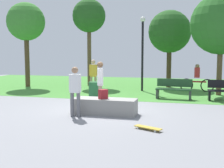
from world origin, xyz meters
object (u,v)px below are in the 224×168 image
object	(u,v)px
backpack_on_ledge	(103,94)
trash_bin	(95,91)
skater_watching	(100,81)
park_bench_near_path	(174,88)
pedestrian_with_backpack	(93,73)
skateboard_by_ledge	(148,128)
tree_broad_elm	(89,17)
tree_leaning_ash	(26,22)
skater_performing_trick	(75,88)
lamp_post	(143,46)
tree_slender_maple	(170,32)
cyclist_on_bicycle	(197,80)
tree_tall_oak	(221,24)
concrete_ledge	(104,106)

from	to	relation	value
backpack_on_ledge	trash_bin	size ratio (longest dim) A/B	0.38
skater_watching	park_bench_near_path	xyz separation A→B (m)	(2.65, 2.88, -0.56)
pedestrian_with_backpack	skateboard_by_ledge	bearing A→B (deg)	-60.79
tree_broad_elm	skateboard_by_ledge	bearing A→B (deg)	-62.71
park_bench_near_path	tree_leaning_ash	xyz separation A→B (m)	(-9.05, 2.66, 3.46)
backpack_on_ledge	skater_performing_trick	bearing A→B (deg)	164.87
park_bench_near_path	tree_leaning_ash	bearing A→B (deg)	163.64
lamp_post	pedestrian_with_backpack	size ratio (longest dim) A/B	2.32
park_bench_near_path	tree_slender_maple	bearing A→B (deg)	96.49
lamp_post	skater_watching	bearing A→B (deg)	-98.83
cyclist_on_bicycle	backpack_on_ledge	bearing A→B (deg)	-115.06
backpack_on_ledge	tree_tall_oak	world-z (taller)	tree_tall_oak
lamp_post	backpack_on_ledge	bearing A→B (deg)	-93.22
concrete_ledge	cyclist_on_bicycle	bearing A→B (deg)	64.91
tree_slender_maple	lamp_post	world-z (taller)	tree_slender_maple
tree_slender_maple	lamp_post	size ratio (longest dim) A/B	1.15
skateboard_by_ledge	tree_broad_elm	distance (m)	11.82
concrete_ledge	park_bench_near_path	xyz separation A→B (m)	(2.17, 3.98, 0.21)
concrete_ledge	skater_performing_trick	size ratio (longest dim) A/B	1.34
park_bench_near_path	trash_bin	world-z (taller)	park_bench_near_path
skater_watching	pedestrian_with_backpack	world-z (taller)	skater_watching
tree_leaning_ash	tree_broad_elm	size ratio (longest dim) A/B	0.95
skater_performing_trick	tree_leaning_ash	distance (m)	9.92
backpack_on_ledge	park_bench_near_path	world-z (taller)	park_bench_near_path
tree_slender_maple	cyclist_on_bicycle	size ratio (longest dim) A/B	2.56
skater_watching	park_bench_near_path	bearing A→B (deg)	47.37
tree_broad_elm	cyclist_on_bicycle	world-z (taller)	tree_broad_elm
pedestrian_with_backpack	cyclist_on_bicycle	world-z (taller)	pedestrian_with_backpack
skater_performing_trick	tree_tall_oak	bearing A→B (deg)	51.50
backpack_on_ledge	trash_bin	bearing A→B (deg)	62.66
backpack_on_ledge	tree_broad_elm	bearing A→B (deg)	61.52
skateboard_by_ledge	tree_slender_maple	bearing A→B (deg)	90.44
pedestrian_with_backpack	skater_performing_trick	bearing A→B (deg)	-77.57
tree_leaning_ash	lamp_post	size ratio (longest dim) A/B	1.27
concrete_ledge	park_bench_near_path	distance (m)	4.54
tree_tall_oak	cyclist_on_bicycle	world-z (taller)	tree_tall_oak
tree_tall_oak	park_bench_near_path	bearing A→B (deg)	-139.50
park_bench_near_path	tree_slender_maple	world-z (taller)	tree_slender_maple
skater_performing_trick	trash_bin	world-z (taller)	skater_performing_trick
skater_performing_trick	lamp_post	size ratio (longest dim) A/B	0.41
tree_tall_oak	pedestrian_with_backpack	xyz separation A→B (m)	(-6.37, -0.64, -2.44)
skater_performing_trick	park_bench_near_path	bearing A→B (deg)	57.05
lamp_post	pedestrian_with_backpack	xyz separation A→B (m)	(-2.43, -1.24, -1.42)
tree_slender_maple	tree_tall_oak	xyz separation A→B (m)	(2.63, -2.77, 0.14)
tree_tall_oak	lamp_post	size ratio (longest dim) A/B	1.23
backpack_on_ledge	skateboard_by_ledge	distance (m)	2.47
pedestrian_with_backpack	concrete_ledge	bearing A→B (deg)	-67.91
skater_watching	cyclist_on_bicycle	distance (m)	6.98
backpack_on_ledge	trash_bin	distance (m)	2.87
tree_tall_oak	tree_broad_elm	size ratio (longest dim) A/B	0.92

